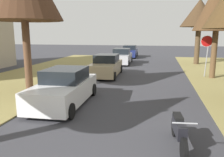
% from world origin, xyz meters
% --- Properties ---
extents(stop_sign_far, '(0.82, 0.78, 2.90)m').
position_xyz_m(stop_sign_far, '(4.78, 15.85, 2.14)').
color(stop_sign_far, '#9EA0A5').
rests_on(stop_sign_far, grass_verge_right).
extents(street_tree_right_mid_b, '(3.07, 3.07, 6.67)m').
position_xyz_m(street_tree_right_mid_b, '(5.21, 15.48, 4.94)').
color(street_tree_right_mid_b, brown).
rests_on(street_tree_right_mid_b, grass_verge_right).
extents(street_tree_right_far, '(3.70, 3.70, 6.36)m').
position_xyz_m(street_tree_right_far, '(5.25, 23.11, 4.99)').
color(street_tree_right_far, '#4C3925').
rests_on(street_tree_right_far, grass_verge_right).
extents(parked_sedan_white, '(2.08, 4.46, 1.57)m').
position_xyz_m(parked_sedan_white, '(-2.44, 7.85, 0.72)').
color(parked_sedan_white, white).
rests_on(parked_sedan_white, ground).
extents(parked_sedan_tan, '(2.08, 4.46, 1.57)m').
position_xyz_m(parked_sedan_tan, '(-2.24, 14.94, 0.72)').
color(parked_sedan_tan, tan).
rests_on(parked_sedan_tan, ground).
extents(parked_sedan_silver, '(2.08, 4.46, 1.57)m').
position_xyz_m(parked_sedan_silver, '(-2.28, 21.99, 0.72)').
color(parked_sedan_silver, '#BCBCC1').
rests_on(parked_sedan_silver, ground).
extents(parked_sedan_navy, '(2.08, 4.46, 1.57)m').
position_xyz_m(parked_sedan_navy, '(-2.35, 28.91, 0.72)').
color(parked_sedan_navy, navy).
rests_on(parked_sedan_navy, ground).
extents(parked_motorcycle, '(0.60, 2.05, 0.97)m').
position_xyz_m(parked_motorcycle, '(2.19, 4.84, 0.48)').
color(parked_motorcycle, black).
rests_on(parked_motorcycle, ground).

